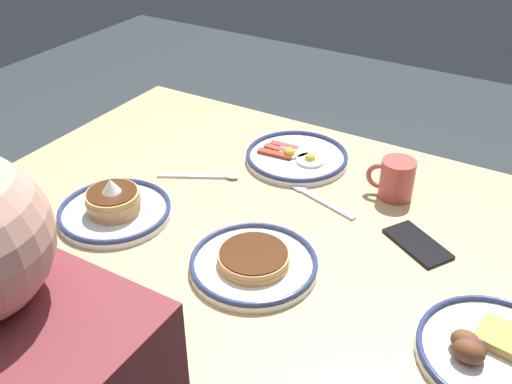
{
  "coord_description": "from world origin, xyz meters",
  "views": [
    {
      "loc": [
        -0.51,
        0.94,
        1.49
      ],
      "look_at": [
        0.06,
        -0.03,
        0.76
      ],
      "focal_mm": 41.11,
      "sensor_mm": 36.0,
      "label": 1
    }
  ],
  "objects_px": {
    "cell_phone": "(418,244)",
    "fork_near": "(322,201)",
    "plate_center_pancakes": "(494,352)",
    "tea_spoon": "(210,176)",
    "plate_far_companion": "(254,262)",
    "coffee_mug": "(396,178)",
    "plate_far_side": "(114,208)",
    "plate_near_main": "(297,157)"
  },
  "relations": [
    {
      "from": "cell_phone",
      "to": "fork_near",
      "type": "relative_size",
      "value": 0.77
    },
    {
      "from": "plate_center_pancakes",
      "to": "tea_spoon",
      "type": "bearing_deg",
      "value": -17.95
    },
    {
      "from": "fork_near",
      "to": "plate_far_companion",
      "type": "bearing_deg",
      "value": 87.09
    },
    {
      "from": "plate_far_companion",
      "to": "coffee_mug",
      "type": "relative_size",
      "value": 2.28
    },
    {
      "from": "fork_near",
      "to": "plate_center_pancakes",
      "type": "bearing_deg",
      "value": 147.85
    },
    {
      "from": "plate_far_side",
      "to": "tea_spoon",
      "type": "bearing_deg",
      "value": -109.75
    },
    {
      "from": "plate_far_companion",
      "to": "cell_phone",
      "type": "distance_m",
      "value": 0.35
    },
    {
      "from": "plate_center_pancakes",
      "to": "tea_spoon",
      "type": "relative_size",
      "value": 1.43
    },
    {
      "from": "coffee_mug",
      "to": "cell_phone",
      "type": "height_order",
      "value": "coffee_mug"
    },
    {
      "from": "coffee_mug",
      "to": "plate_center_pancakes",
      "type": "bearing_deg",
      "value": 128.54
    },
    {
      "from": "plate_near_main",
      "to": "plate_center_pancakes",
      "type": "height_order",
      "value": "plate_center_pancakes"
    },
    {
      "from": "plate_far_side",
      "to": "cell_phone",
      "type": "bearing_deg",
      "value": -158.6
    },
    {
      "from": "plate_far_companion",
      "to": "fork_near",
      "type": "xyz_separation_m",
      "value": [
        -0.01,
        -0.28,
        -0.01
      ]
    },
    {
      "from": "plate_far_companion",
      "to": "coffee_mug",
      "type": "xyz_separation_m",
      "value": [
        -0.15,
        -0.39,
        0.03
      ]
    },
    {
      "from": "coffee_mug",
      "to": "tea_spoon",
      "type": "bearing_deg",
      "value": 19.77
    },
    {
      "from": "plate_near_main",
      "to": "cell_phone",
      "type": "bearing_deg",
      "value": 153.94
    },
    {
      "from": "plate_center_pancakes",
      "to": "coffee_mug",
      "type": "relative_size",
      "value": 2.36
    },
    {
      "from": "plate_center_pancakes",
      "to": "cell_phone",
      "type": "xyz_separation_m",
      "value": [
        0.2,
        -0.23,
        -0.01
      ]
    },
    {
      "from": "coffee_mug",
      "to": "fork_near",
      "type": "xyz_separation_m",
      "value": [
        0.13,
        0.11,
        -0.05
      ]
    },
    {
      "from": "cell_phone",
      "to": "plate_center_pancakes",
      "type": "bearing_deg",
      "value": 162.09
    },
    {
      "from": "plate_far_companion",
      "to": "coffee_mug",
      "type": "bearing_deg",
      "value": -110.75
    },
    {
      "from": "plate_center_pancakes",
      "to": "plate_far_companion",
      "type": "xyz_separation_m",
      "value": [
        0.46,
        0.01,
        0.0
      ]
    },
    {
      "from": "plate_near_main",
      "to": "tea_spoon",
      "type": "distance_m",
      "value": 0.24
    },
    {
      "from": "plate_center_pancakes",
      "to": "fork_near",
      "type": "relative_size",
      "value": 1.41
    },
    {
      "from": "plate_center_pancakes",
      "to": "plate_far_companion",
      "type": "bearing_deg",
      "value": 0.64
    },
    {
      "from": "plate_near_main",
      "to": "plate_far_companion",
      "type": "bearing_deg",
      "value": 106.32
    },
    {
      "from": "coffee_mug",
      "to": "plate_near_main",
      "type": "bearing_deg",
      "value": -6.69
    },
    {
      "from": "tea_spoon",
      "to": "cell_phone",
      "type": "bearing_deg",
      "value": 179.69
    },
    {
      "from": "coffee_mug",
      "to": "fork_near",
      "type": "height_order",
      "value": "coffee_mug"
    },
    {
      "from": "plate_near_main",
      "to": "plate_far_side",
      "type": "height_order",
      "value": "plate_far_side"
    },
    {
      "from": "coffee_mug",
      "to": "tea_spoon",
      "type": "height_order",
      "value": "coffee_mug"
    },
    {
      "from": "cell_phone",
      "to": "fork_near",
      "type": "bearing_deg",
      "value": 20.78
    },
    {
      "from": "coffee_mug",
      "to": "fork_near",
      "type": "distance_m",
      "value": 0.18
    },
    {
      "from": "plate_center_pancakes",
      "to": "coffee_mug",
      "type": "bearing_deg",
      "value": -51.46
    },
    {
      "from": "plate_center_pancakes",
      "to": "tea_spoon",
      "type": "height_order",
      "value": "plate_center_pancakes"
    },
    {
      "from": "plate_near_main",
      "to": "cell_phone",
      "type": "relative_size",
      "value": 1.84
    },
    {
      "from": "plate_near_main",
      "to": "cell_phone",
      "type": "xyz_separation_m",
      "value": [
        -0.38,
        0.19,
        -0.01
      ]
    },
    {
      "from": "plate_far_side",
      "to": "tea_spoon",
      "type": "relative_size",
      "value": 1.36
    },
    {
      "from": "plate_center_pancakes",
      "to": "cell_phone",
      "type": "relative_size",
      "value": 1.83
    },
    {
      "from": "plate_near_main",
      "to": "fork_near",
      "type": "height_order",
      "value": "plate_near_main"
    },
    {
      "from": "plate_far_side",
      "to": "fork_near",
      "type": "relative_size",
      "value": 1.35
    },
    {
      "from": "coffee_mug",
      "to": "plate_far_side",
      "type": "bearing_deg",
      "value": 37.88
    }
  ]
}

